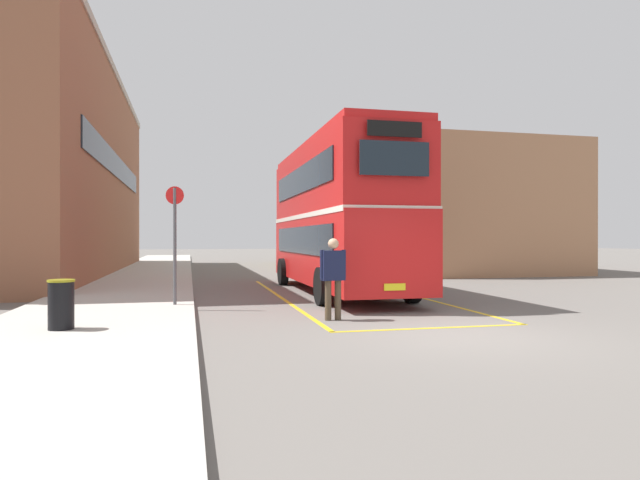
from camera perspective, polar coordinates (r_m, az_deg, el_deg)
The scene contains 10 objects.
ground_plane at distance 23.95m, azimuth -2.34°, elevation -4.02°, with size 135.60×135.60×0.00m, color #66605B.
sidewalk_left at distance 25.96m, azimuth -17.65°, elevation -3.55°, with size 4.00×57.60×0.14m, color #B2ADA3.
brick_building_left at distance 29.84m, azimuth -26.48°, elevation 6.42°, with size 6.49×25.04×10.01m.
depot_building_right at distance 32.78m, azimuth 12.39°, elevation 2.76°, with size 8.42×15.58×6.47m.
double_decker_bus at distance 17.71m, azimuth 1.78°, elevation 2.63°, with size 2.83×10.45×4.75m.
single_deck_bus at distance 36.75m, azimuth -0.45°, elevation -0.01°, with size 3.36×8.48×3.02m.
pedestrian_boarding at distance 11.73m, azimuth 1.37°, elevation -3.40°, with size 0.59×0.27×1.75m.
litter_bin at distance 10.79m, azimuth -25.35°, elevation -6.07°, with size 0.46×0.46×0.88m.
bus_stop_sign at distance 13.79m, azimuth -14.88°, elevation 0.61°, with size 0.44×0.13×2.88m.
bay_marking_yellow at distance 15.94m, azimuth 3.59°, elevation -6.13°, with size 4.23×12.45×0.01m.
Camera 1 is at (-4.62, -9.04, 1.75)m, focal length 30.74 mm.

